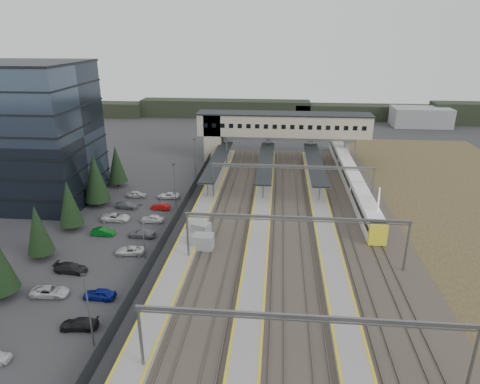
# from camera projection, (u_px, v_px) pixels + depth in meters

# --- Properties ---
(ground) EXTENTS (220.00, 220.00, 0.00)m
(ground) POSITION_uv_depth(u_px,v_px,m) (213.00, 235.00, 64.73)
(ground) COLOR #2B2B2D
(ground) RESTS_ON ground
(office_building) EXTENTS (24.30, 18.30, 24.30)m
(office_building) POSITION_uv_depth(u_px,v_px,m) (18.00, 134.00, 74.71)
(office_building) COLOR #323F51
(office_building) RESTS_ON ground
(conifer_row) EXTENTS (4.42, 49.82, 9.50)m
(conifer_row) POSITION_uv_depth(u_px,v_px,m) (56.00, 211.00, 61.32)
(conifer_row) COLOR black
(conifer_row) RESTS_ON ground
(car_park) EXTENTS (10.44, 44.22, 1.29)m
(car_park) POSITION_uv_depth(u_px,v_px,m) (116.00, 240.00, 62.05)
(car_park) COLOR silver
(car_park) RESTS_ON ground
(lampposts) EXTENTS (0.50, 53.25, 8.07)m
(lampposts) POSITION_uv_depth(u_px,v_px,m) (161.00, 204.00, 65.05)
(lampposts) COLOR slate
(lampposts) RESTS_ON ground
(fence) EXTENTS (0.08, 90.00, 2.00)m
(fence) POSITION_uv_depth(u_px,v_px,m) (178.00, 215.00, 69.59)
(fence) COLOR #26282B
(fence) RESTS_ON ground
(relay_cabin_near) EXTENTS (2.82, 2.10, 2.32)m
(relay_cabin_near) POSITION_uv_depth(u_px,v_px,m) (204.00, 242.00, 60.13)
(relay_cabin_near) COLOR gray
(relay_cabin_near) RESTS_ON ground
(relay_cabin_far) EXTENTS (2.95, 2.72, 2.20)m
(relay_cabin_far) POSITION_uv_depth(u_px,v_px,m) (201.00, 230.00, 64.04)
(relay_cabin_far) COLOR gray
(relay_cabin_far) RESTS_ON ground
(rail_corridor) EXTENTS (34.00, 90.00, 0.92)m
(rail_corridor) POSITION_uv_depth(u_px,v_px,m) (275.00, 222.00, 68.47)
(rail_corridor) COLOR #38322B
(rail_corridor) RESTS_ON ground
(canopies) EXTENTS (23.10, 30.00, 3.28)m
(canopies) POSITION_uv_depth(u_px,v_px,m) (266.00, 161.00, 87.89)
(canopies) COLOR black
(canopies) RESTS_ON ground
(footbridge) EXTENTS (40.40, 6.40, 11.20)m
(footbridge) POSITION_uv_depth(u_px,v_px,m) (271.00, 127.00, 100.38)
(footbridge) COLOR #B8AD94
(footbridge) RESTS_ON ground
(gantries) EXTENTS (28.40, 62.28, 7.17)m
(gantries) POSITION_uv_depth(u_px,v_px,m) (294.00, 194.00, 64.37)
(gantries) COLOR slate
(gantries) RESTS_ON ground
(train) EXTENTS (2.61, 54.42, 3.28)m
(train) POSITION_uv_depth(u_px,v_px,m) (350.00, 176.00, 85.62)
(train) COLOR white
(train) RESTS_ON ground
(billboard) EXTENTS (1.53, 6.18, 5.41)m
(billboard) POSITION_uv_depth(u_px,v_px,m) (378.00, 204.00, 66.79)
(billboard) COLOR slate
(billboard) RESTS_ON ground
(treeline_far) EXTENTS (170.00, 19.00, 7.00)m
(treeline_far) POSITION_uv_depth(u_px,v_px,m) (321.00, 112.00, 147.59)
(treeline_far) COLOR black
(treeline_far) RESTS_ON ground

